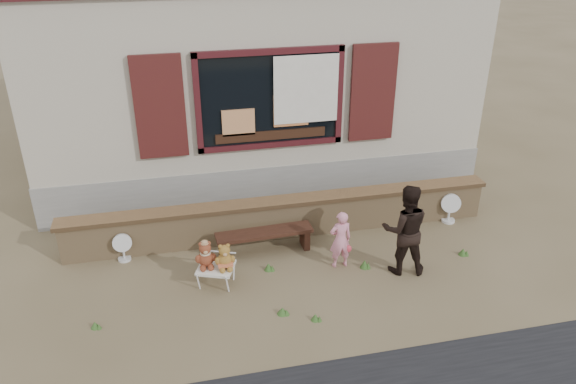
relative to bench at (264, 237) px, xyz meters
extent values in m
plane|color=brown|center=(0.40, -0.53, -0.28)|extent=(80.00, 80.00, 0.00)
cube|color=#A79E87|center=(0.40, 3.97, 2.12)|extent=(8.00, 5.00, 3.20)
cube|color=gray|center=(0.40, 3.97, 0.12)|extent=(8.04, 5.04, 0.80)
cube|color=black|center=(0.40, 1.44, 1.77)|extent=(2.30, 0.04, 1.50)
cube|color=#401217|center=(0.40, 1.42, 2.57)|extent=(2.50, 0.08, 0.10)
cube|color=#401217|center=(0.40, 1.42, 0.97)|extent=(2.50, 0.08, 0.10)
cube|color=#401217|center=(-0.80, 1.42, 1.77)|extent=(0.10, 0.08, 1.70)
cube|color=#401217|center=(1.60, 1.42, 1.77)|extent=(0.10, 0.08, 1.70)
cube|color=#3C1017|center=(-1.40, 1.41, 1.77)|extent=(0.80, 0.07, 1.70)
cube|color=#3C1017|center=(2.20, 1.41, 1.77)|extent=(0.80, 0.07, 1.70)
cube|color=silver|center=(1.00, 1.37, 1.92)|extent=(1.10, 0.02, 1.15)
cube|color=black|center=(0.40, 1.41, 1.15)|extent=(1.90, 0.06, 0.16)
cube|color=tan|center=(-0.15, 1.41, 1.42)|extent=(0.55, 0.06, 0.45)
cube|color=#E08447|center=(0.75, 1.41, 1.57)|extent=(0.60, 0.06, 0.55)
cube|color=tan|center=(0.40, 0.47, 0.02)|extent=(7.00, 0.30, 0.60)
cube|color=brown|center=(0.40, 0.47, 0.35)|extent=(7.10, 0.36, 0.07)
cube|color=black|center=(0.00, 0.00, 0.08)|extent=(1.54, 0.39, 0.06)
cube|color=black|center=(-0.67, -0.03, -0.12)|extent=(0.11, 0.29, 0.32)
cube|color=black|center=(0.67, 0.03, -0.12)|extent=(0.11, 0.29, 0.32)
cube|color=silver|center=(-0.83, -0.68, 0.00)|extent=(0.63, 0.59, 0.04)
cylinder|color=silver|center=(-1.10, -0.78, -0.15)|extent=(0.03, 0.03, 0.27)
cylinder|color=silver|center=(-0.70, -0.94, -0.15)|extent=(0.03, 0.03, 0.27)
cylinder|color=silver|center=(-0.96, -0.43, -0.15)|extent=(0.03, 0.03, 0.27)
cylinder|color=silver|center=(-0.57, -0.58, -0.15)|extent=(0.03, 0.03, 0.27)
imported|color=pink|center=(1.05, -0.62, 0.18)|extent=(0.35, 0.23, 0.93)
imported|color=black|center=(1.92, -0.93, 0.42)|extent=(0.79, 0.67, 1.42)
cylinder|color=silver|center=(-2.17, 0.27, -0.27)|extent=(0.20, 0.20, 0.04)
cylinder|color=silver|center=(-2.17, 0.27, -0.14)|extent=(0.03, 0.03, 0.25)
cylinder|color=silver|center=(-2.17, 0.27, 0.04)|extent=(0.30, 0.12, 0.29)
cylinder|color=silver|center=(3.31, 0.27, -0.26)|extent=(0.23, 0.23, 0.04)
cylinder|color=silver|center=(3.31, 0.27, -0.12)|extent=(0.04, 0.04, 0.29)
cylinder|color=silver|center=(3.31, 0.27, 0.09)|extent=(0.35, 0.21, 0.34)
cone|color=#365C24|center=(-0.03, -0.50, -0.22)|extent=(0.13, 0.13, 0.12)
cone|color=#365C24|center=(1.40, -0.76, -0.22)|extent=(0.13, 0.13, 0.14)
cone|color=#365C24|center=(-0.04, -1.55, -0.23)|extent=(0.14, 0.14, 0.10)
cone|color=#365C24|center=(-2.49, -1.29, -0.24)|extent=(0.12, 0.12, 0.10)
cone|color=#365C24|center=(3.04, -0.76, -0.23)|extent=(0.13, 0.13, 0.12)
cone|color=#365C24|center=(0.35, -1.77, -0.23)|extent=(0.12, 0.12, 0.10)
camera|label=1|loc=(-1.28, -7.43, 4.62)|focal=35.00mm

